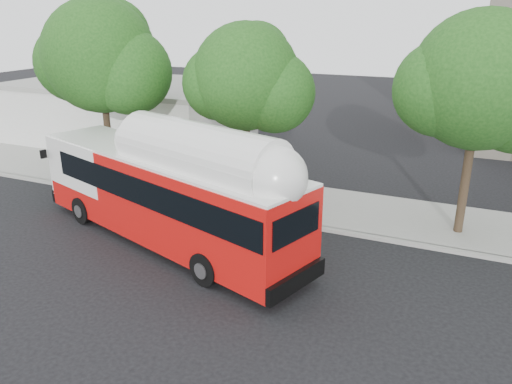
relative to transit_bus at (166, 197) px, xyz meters
The scene contains 10 objects.
ground 2.75m from the transit_bus, ahead, with size 120.00×120.00×0.00m, color black.
sidewalk 6.82m from the transit_bus, 73.14° to the left, with size 60.00×5.00×0.15m, color gray.
curb_strip 4.55m from the transit_bus, 62.62° to the left, with size 60.00×0.30×0.15m, color gray.
red_curb_segment 4.27m from the transit_bus, 106.73° to the left, with size 10.00×0.32×0.16m, color maroon.
street_tree_left 9.68m from the transit_bus, 141.23° to the left, with size 6.67×5.80×9.74m.
street_tree_mid 7.15m from the transit_bus, 77.37° to the left, with size 5.75×5.00×8.62m.
street_tree_right 13.36m from the transit_bus, 26.39° to the left, with size 6.21×5.40×9.18m.
low_commercial_bldg 18.33m from the transit_bus, 131.32° to the left, with size 16.20×10.20×4.25m.
transit_bus is the anchor object (origin of this frame).
signal_pole 6.26m from the transit_bus, 134.61° to the left, with size 0.12×0.41×4.35m.
Camera 1 is at (8.88, -15.46, 8.96)m, focal length 35.00 mm.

